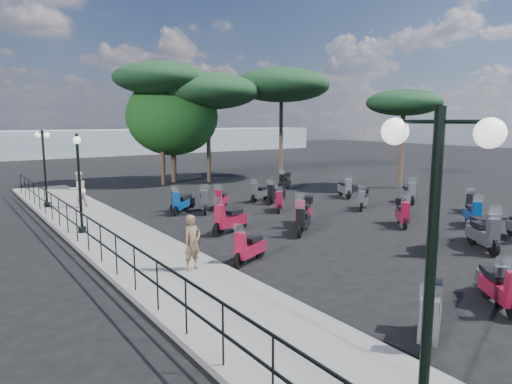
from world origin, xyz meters
TOP-DOWN VIEW (x-y plane):
  - ground at (0.00, 0.00)m, footprint 120.00×120.00m
  - sidewalk at (-6.50, 3.00)m, footprint 3.00×30.00m
  - railing at (-7.80, 2.80)m, footprint 0.04×26.04m
  - lamp_post_0 at (-7.24, -9.46)m, footprint 0.51×1.21m
  - lamp_post_1 at (-7.35, 4.65)m, footprint 0.45×1.03m
  - lamp_post_2 at (-7.42, 10.69)m, footprint 0.50×1.02m
  - woman at (-5.97, -1.39)m, footprint 0.63×0.50m
  - pedestrian_far at (-6.21, 9.73)m, footprint 0.96×0.84m
  - scooter_0 at (-0.97, -6.95)m, footprint 1.06×1.20m
  - scooter_1 at (-4.08, -7.43)m, footprint 1.55×1.06m
  - scooter_2 at (-4.14, -1.42)m, footprint 1.53×0.84m
  - scooter_3 at (-2.72, 1.98)m, footprint 1.80×0.80m
  - scooter_4 at (-2.62, 6.38)m, footprint 1.27×1.16m
  - scooter_5 at (-1.67, 5.90)m, footprint 0.94×1.63m
  - scooter_6 at (-1.41, -7.38)m, footprint 1.07×1.40m
  - scooter_8 at (1.33, -3.82)m, footprint 1.50×1.01m
  - scooter_9 at (0.43, 1.42)m, footprint 1.54×1.13m
  - scooter_10 at (-2.20, 7.08)m, footprint 1.47×0.63m
  - scooter_11 at (-0.54, 6.28)m, footprint 1.22×1.12m
  - scooter_13 at (3.51, -4.25)m, footprint 1.14×1.64m
  - scooter_14 at (-0.57, 0.31)m, footprint 1.38×1.14m
  - scooter_15 at (3.55, -0.93)m, footprint 1.26×1.35m
  - scooter_16 at (1.35, 4.22)m, footprint 1.11×1.26m
  - scooter_17 at (2.09, 6.85)m, footprint 1.52×0.77m
  - scooter_20 at (5.78, -2.57)m, footprint 1.31×1.30m
  - scooter_21 at (4.88, 2.30)m, footprint 1.35×0.99m
  - scooter_22 at (2.53, 5.98)m, footprint 1.54×0.81m
  - scooter_23 at (5.50, 9.05)m, footprint 1.47×1.12m
  - scooter_27 at (8.48, -0.88)m, footprint 1.37×0.85m
  - scooter_28 at (8.04, 2.14)m, footprint 1.16×1.49m
  - scooter_29 at (6.66, 5.23)m, footprint 0.92×1.58m
  - scooter_30 at (2.84, -4.64)m, footprint 1.14×1.64m
  - broadleaf_tree at (1.65, 16.33)m, footprint 6.10×6.10m
  - pine_0 at (3.65, 15.03)m, footprint 6.90×6.90m
  - pine_1 at (8.95, 13.89)m, footprint 6.88×6.88m
  - pine_2 at (0.54, 15.58)m, footprint 5.93×5.93m
  - pine_3 at (12.19, 5.89)m, footprint 4.58×4.58m
  - distant_hills at (0.00, 45.00)m, footprint 70.00×8.00m

SIDE VIEW (x-z plane):
  - ground at x=0.00m, z-range 0.00..0.00m
  - sidewalk at x=-6.50m, z-range 0.00..0.15m
  - scooter_10 at x=-2.20m, z-range -0.18..1.01m
  - scooter_0 at x=-0.97m, z-range -0.18..1.02m
  - scooter_11 at x=-0.54m, z-range -0.19..1.06m
  - scooter_16 at x=1.35m, z-range -0.19..1.07m
  - scooter_17 at x=2.09m, z-range -0.19..1.07m
  - scooter_27 at x=8.48m, z-range -0.15..1.04m
  - scooter_4 at x=-2.62m, z-range -0.20..1.09m
  - scooter_2 at x=-4.14m, z-range -0.20..1.10m
  - scooter_6 at x=-1.41m, z-range -0.20..1.12m
  - scooter_21 at x=4.88m, z-range -0.15..1.07m
  - scooter_14 at x=-0.57m, z-range -0.21..1.14m
  - scooter_8 at x=1.33m, z-range -0.21..1.14m
  - scooter_29 at x=6.66m, z-range -0.21..1.15m
  - scooter_20 at x=5.78m, z-range -0.21..1.17m
  - scooter_22 at x=2.53m, z-range -0.16..1.13m
  - scooter_5 at x=-1.67m, z-range -0.21..1.19m
  - scooter_28 at x=8.04m, z-range -0.22..1.20m
  - scooter_15 at x=3.55m, z-range -0.17..1.18m
  - scooter_23 at x=5.50m, z-range -0.17..1.18m
  - scooter_3 at x=-2.72m, z-range -0.22..1.24m
  - scooter_13 at x=3.51m, z-range -0.23..1.26m
  - scooter_30 at x=2.84m, z-range -0.23..1.26m
  - scooter_1 at x=-4.08m, z-range -0.17..1.21m
  - scooter_9 at x=0.43m, z-range -0.17..1.23m
  - railing at x=-7.80m, z-range 0.35..1.45m
  - woman at x=-5.97m, z-range 0.15..1.67m
  - pedestrian_far at x=-6.21m, z-range 0.15..1.84m
  - distant_hills at x=0.00m, z-range 0.00..3.00m
  - lamp_post_1 at x=-7.35m, z-range 0.40..3.97m
  - lamp_post_2 at x=-7.42m, z-range 0.40..3.99m
  - lamp_post_0 at x=-7.24m, z-range 0.44..4.62m
  - broadleaf_tree at x=1.65m, z-range 0.91..7.93m
  - pine_3 at x=12.19m, z-range 2.19..8.22m
  - pine_0 at x=3.65m, z-range 2.42..9.71m
  - pine_1 at x=8.95m, z-range 2.70..10.54m
  - pine_2 at x=0.54m, z-range 2.86..10.70m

